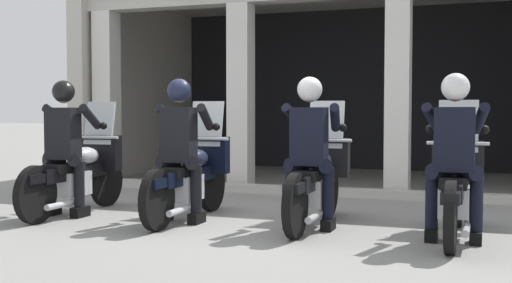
{
  "coord_description": "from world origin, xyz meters",
  "views": [
    {
      "loc": [
        2.46,
        -6.73,
        1.25
      ],
      "look_at": [
        0.0,
        0.18,
        0.89
      ],
      "focal_mm": 45.74,
      "sensor_mm": 36.0,
      "label": 1
    }
  ],
  "objects_px": {
    "police_officer_center_left": "(180,138)",
    "police_officer_far_right": "(455,143)",
    "motorcycle_center_left": "(191,175)",
    "police_officer_center_right": "(310,139)",
    "police_officer_far_left": "(65,136)",
    "motorcycle_center_right": "(317,179)",
    "motorcycle_far_right": "(456,186)",
    "motorcycle_far_left": "(80,171)"
  },
  "relations": [
    {
      "from": "police_officer_far_right",
      "to": "motorcycle_center_left",
      "type": "bearing_deg",
      "value": -178.79
    },
    {
      "from": "motorcycle_center_left",
      "to": "motorcycle_center_right",
      "type": "distance_m",
      "value": 1.45
    },
    {
      "from": "motorcycle_center_left",
      "to": "police_officer_center_right",
      "type": "distance_m",
      "value": 1.53
    },
    {
      "from": "motorcycle_center_left",
      "to": "police_officer_far_right",
      "type": "xyz_separation_m",
      "value": [
        2.9,
        -0.4,
        0.44
      ]
    },
    {
      "from": "police_officer_far_left",
      "to": "motorcycle_far_right",
      "type": "bearing_deg",
      "value": 14.92
    },
    {
      "from": "motorcycle_center_left",
      "to": "motorcycle_far_left",
      "type": "bearing_deg",
      "value": -164.48
    },
    {
      "from": "police_officer_center_right",
      "to": "motorcycle_far_left",
      "type": "bearing_deg",
      "value": -173.14
    },
    {
      "from": "motorcycle_far_left",
      "to": "police_officer_center_right",
      "type": "height_order",
      "value": "police_officer_center_right"
    },
    {
      "from": "police_officer_center_left",
      "to": "motorcycle_far_right",
      "type": "xyz_separation_m",
      "value": [
        2.9,
        0.17,
        -0.44
      ]
    },
    {
      "from": "police_officer_far_right",
      "to": "police_officer_center_left",
      "type": "bearing_deg",
      "value": -173.23
    },
    {
      "from": "motorcycle_center_left",
      "to": "police_officer_far_left",
      "type": "bearing_deg",
      "value": -153.56
    },
    {
      "from": "motorcycle_center_right",
      "to": "police_officer_far_right",
      "type": "distance_m",
      "value": 1.59
    },
    {
      "from": "police_officer_center_left",
      "to": "police_officer_far_right",
      "type": "height_order",
      "value": "same"
    },
    {
      "from": "motorcycle_far_left",
      "to": "police_officer_far_right",
      "type": "xyz_separation_m",
      "value": [
        4.35,
        -0.33,
        0.44
      ]
    },
    {
      "from": "police_officer_far_left",
      "to": "police_officer_center_left",
      "type": "xyz_separation_m",
      "value": [
        1.45,
        0.07,
        0.0
      ]
    },
    {
      "from": "motorcycle_far_left",
      "to": "motorcycle_far_right",
      "type": "distance_m",
      "value": 4.35
    },
    {
      "from": "police_officer_far_left",
      "to": "motorcycle_far_right",
      "type": "xyz_separation_m",
      "value": [
        4.35,
        0.24,
        -0.44
      ]
    },
    {
      "from": "motorcycle_center_left",
      "to": "police_officer_center_right",
      "type": "xyz_separation_m",
      "value": [
        1.45,
        -0.19,
        0.44
      ]
    },
    {
      "from": "motorcycle_center_right",
      "to": "police_officer_far_right",
      "type": "height_order",
      "value": "police_officer_far_right"
    },
    {
      "from": "police_officer_center_left",
      "to": "motorcycle_far_right",
      "type": "height_order",
      "value": "police_officer_center_left"
    },
    {
      "from": "motorcycle_center_left",
      "to": "motorcycle_far_right",
      "type": "xyz_separation_m",
      "value": [
        2.9,
        -0.12,
        0.0
      ]
    },
    {
      "from": "police_officer_far_left",
      "to": "motorcycle_center_left",
      "type": "distance_m",
      "value": 1.56
    },
    {
      "from": "police_officer_far_right",
      "to": "motorcycle_center_right",
      "type": "bearing_deg",
      "value": 170.35
    },
    {
      "from": "police_officer_far_left",
      "to": "police_officer_far_right",
      "type": "relative_size",
      "value": 1.0
    },
    {
      "from": "police_officer_center_right",
      "to": "police_officer_far_left",
      "type": "bearing_deg",
      "value": -167.54
    },
    {
      "from": "motorcycle_center_right",
      "to": "motorcycle_center_left",
      "type": "bearing_deg",
      "value": -167.19
    },
    {
      "from": "police_officer_far_left",
      "to": "police_officer_center_left",
      "type": "distance_m",
      "value": 1.45
    },
    {
      "from": "police_officer_far_left",
      "to": "police_officer_center_left",
      "type": "relative_size",
      "value": 1.0
    },
    {
      "from": "motorcycle_center_right",
      "to": "police_officer_far_right",
      "type": "bearing_deg",
      "value": -9.49
    },
    {
      "from": "motorcycle_far_left",
      "to": "police_officer_far_right",
      "type": "distance_m",
      "value": 4.38
    },
    {
      "from": "police_officer_far_left",
      "to": "motorcycle_center_left",
      "type": "height_order",
      "value": "police_officer_far_left"
    },
    {
      "from": "police_officer_far_left",
      "to": "motorcycle_center_right",
      "type": "bearing_deg",
      "value": 20.53
    },
    {
      "from": "police_officer_center_right",
      "to": "motorcycle_far_right",
      "type": "height_order",
      "value": "police_officer_center_right"
    },
    {
      "from": "motorcycle_center_right",
      "to": "police_officer_far_right",
      "type": "xyz_separation_m",
      "value": [
        1.45,
        -0.49,
        0.44
      ]
    },
    {
      "from": "police_officer_center_left",
      "to": "police_officer_far_right",
      "type": "distance_m",
      "value": 2.9
    },
    {
      "from": "motorcycle_center_right",
      "to": "police_officer_center_right",
      "type": "xyz_separation_m",
      "value": [
        -0.0,
        -0.28,
        0.44
      ]
    },
    {
      "from": "police_officer_center_left",
      "to": "motorcycle_center_right",
      "type": "bearing_deg",
      "value": 27.11
    },
    {
      "from": "police_officer_far_left",
      "to": "police_officer_far_right",
      "type": "distance_m",
      "value": 4.35
    },
    {
      "from": "motorcycle_center_left",
      "to": "motorcycle_far_right",
      "type": "distance_m",
      "value": 2.9
    },
    {
      "from": "motorcycle_center_left",
      "to": "police_officer_far_right",
      "type": "bearing_deg",
      "value": 4.78
    },
    {
      "from": "motorcycle_center_left",
      "to": "police_officer_center_left",
      "type": "bearing_deg",
      "value": -77.61
    },
    {
      "from": "police_officer_far_left",
      "to": "motorcycle_far_right",
      "type": "relative_size",
      "value": 0.78
    }
  ]
}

